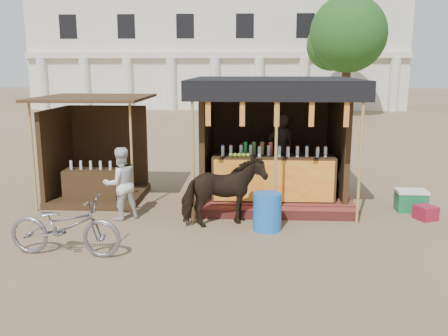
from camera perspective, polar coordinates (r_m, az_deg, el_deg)
The scene contains 11 objects.
ground at distance 8.49m, azimuth -0.61°, elevation -9.51°, with size 120.00×120.00×0.00m, color #846B4C.
main_stall at distance 11.45m, azimuth 5.56°, elevation 1.38°, with size 3.60×3.61×2.78m.
secondary_stall at distance 11.94m, azimuth -14.91°, elevation 0.60°, with size 2.40×2.40×2.38m.
cow at distance 9.59m, azimuth -0.08°, elevation -2.79°, with size 0.72×1.59×1.34m, color black.
motorbike at distance 8.57m, azimuth -17.73°, elevation -6.36°, with size 0.66×1.89×0.99m, color gray.
bystander at distance 10.21m, azimuth -11.73°, elevation -1.75°, with size 0.72×0.56×1.47m, color silver.
blue_barrel at distance 9.47m, azimuth 4.95°, elevation -5.01°, with size 0.54×0.54×0.71m, color blue.
red_crate at distance 10.91m, azimuth 22.06°, elevation -4.76°, with size 0.35×0.39×0.28m, color maroon.
cooler at distance 11.40m, azimuth 20.59°, elevation -3.48°, with size 0.65×0.45×0.46m.
background_building at distance 37.93m, azimuth -0.65°, elevation 13.10°, with size 26.00×7.45×8.18m.
tree at distance 30.53m, azimuth 13.58°, elevation 14.34°, with size 4.50×4.40×7.00m.
Camera 1 is at (0.53, -7.89, 3.07)m, focal length 40.00 mm.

